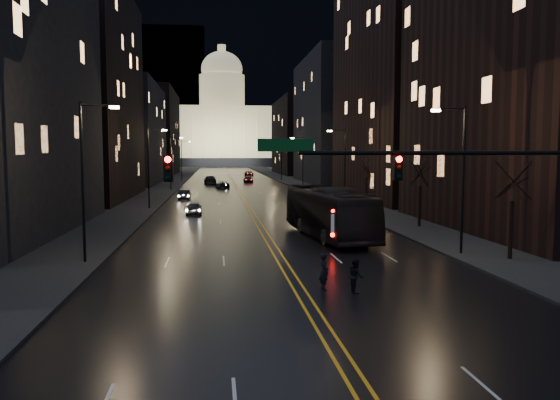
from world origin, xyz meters
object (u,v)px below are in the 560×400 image
object	(u,v)px
bus	(329,212)
oncoming_car_a	(194,208)
traffic_signal	(455,180)
oncoming_car_b	(184,195)
pedestrian_b	(356,276)
pedestrian_a	(324,272)
receding_car_a	(301,201)

from	to	relation	value
bus	oncoming_car_a	xyz separation A→B (m)	(-10.41, 15.75, -1.19)
traffic_signal	bus	bearing A→B (deg)	94.40
oncoming_car_b	pedestrian_b	distance (m)	50.73
pedestrian_a	oncoming_car_b	bearing A→B (deg)	-1.73
traffic_signal	receding_car_a	size ratio (longest dim) A/B	3.99
receding_car_a	pedestrian_b	world-z (taller)	pedestrian_b
receding_car_a	pedestrian_a	xyz separation A→B (m)	(-4.86, -37.38, 0.13)
oncoming_car_a	pedestrian_b	size ratio (longest dim) A/B	2.55
oncoming_car_a	pedestrian_b	bearing A→B (deg)	103.50
oncoming_car_a	pedestrian_b	distance (m)	32.73
bus	oncoming_car_b	world-z (taller)	bus
pedestrian_b	bus	bearing A→B (deg)	-7.19
oncoming_car_b	traffic_signal	bearing A→B (deg)	106.14
bus	oncoming_car_a	distance (m)	18.92
bus	pedestrian_a	distance (m)	15.68
traffic_signal	pedestrian_b	size ratio (longest dim) A/B	11.23
oncoming_car_b	pedestrian_b	size ratio (longest dim) A/B	2.66
bus	oncoming_car_b	distance (m)	35.98
oncoming_car_b	pedestrian_a	bearing A→B (deg)	101.62
oncoming_car_a	pedestrian_b	xyz separation A→B (m)	(8.30, -31.66, 0.10)
receding_car_a	oncoming_car_b	bearing A→B (deg)	142.58
pedestrian_b	receding_car_a	bearing A→B (deg)	-5.00
bus	oncoming_car_b	bearing A→B (deg)	103.73
traffic_signal	oncoming_car_a	xyz separation A→B (m)	(-11.80, 33.81, -4.43)
traffic_signal	bus	distance (m)	18.40
receding_car_a	pedestrian_a	distance (m)	37.70
oncoming_car_a	pedestrian_a	xyz separation A→B (m)	(6.99, -31.02, 0.18)
oncoming_car_b	pedestrian_b	bearing A→B (deg)	102.95
bus	pedestrian_b	world-z (taller)	bus
traffic_signal	pedestrian_a	size ratio (longest dim) A/B	10.18
oncoming_car_b	receding_car_a	size ratio (longest dim) A/B	0.94
pedestrian_a	pedestrian_b	bearing A→B (deg)	-128.06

